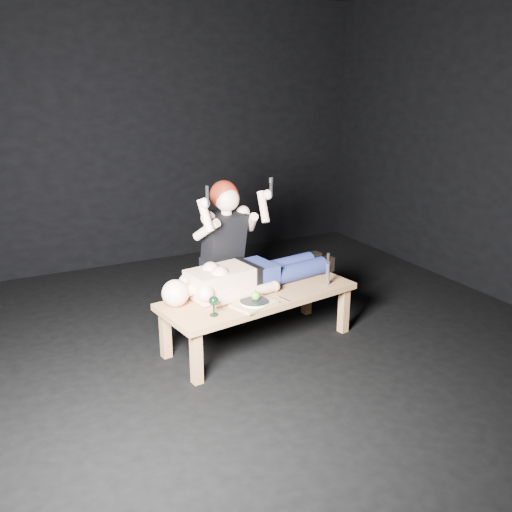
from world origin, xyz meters
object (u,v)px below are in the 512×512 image
(goblet, at_px, (214,306))
(carving_knife, at_px, (328,269))
(kneeling_woman, at_px, (220,252))
(serving_tray, at_px, (254,304))
(lying_man, at_px, (253,271))
(table, at_px, (259,319))

(goblet, distance_m, carving_knife, 1.10)
(kneeling_woman, height_order, serving_tray, kneeling_woman)
(serving_tray, bearing_deg, goblet, -174.01)
(lying_man, xyz_separation_m, carving_knife, (0.57, -0.25, 0.01))
(table, relative_size, carving_knife, 5.78)
(table, height_order, lying_man, lying_man)
(kneeling_woman, height_order, goblet, kneeling_woman)
(lying_man, relative_size, kneeling_woman, 1.21)
(table, xyz_separation_m, goblet, (-0.49, -0.24, 0.30))
(table, relative_size, lying_man, 0.99)
(kneeling_woman, relative_size, carving_knife, 4.82)
(lying_man, distance_m, kneeling_woman, 0.40)
(lying_man, bearing_deg, table, -108.72)
(serving_tray, relative_size, goblet, 2.10)
(serving_tray, height_order, goblet, goblet)
(table, distance_m, lying_man, 0.39)
(kneeling_woman, bearing_deg, goblet, -122.94)
(serving_tray, xyz_separation_m, carving_knife, (0.74, 0.11, 0.13))
(kneeling_woman, height_order, carving_knife, kneeling_woman)
(table, bearing_deg, carving_knife, -17.65)
(kneeling_woman, bearing_deg, carving_knife, -46.59)
(kneeling_woman, distance_m, goblet, 0.85)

